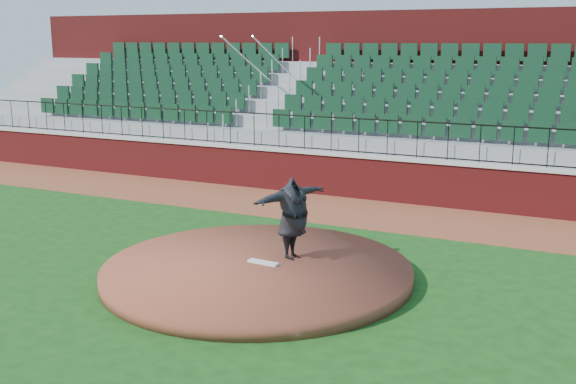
# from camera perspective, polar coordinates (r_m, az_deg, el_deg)

# --- Properties ---
(ground) EXTENTS (90.00, 90.00, 0.00)m
(ground) POSITION_cam_1_polar(r_m,az_deg,el_deg) (13.90, -2.72, -6.44)
(ground) COLOR #134012
(ground) RESTS_ON ground
(warning_track) EXTENTS (34.00, 3.20, 0.01)m
(warning_track) POSITION_cam_1_polar(r_m,az_deg,el_deg) (18.63, 5.26, -1.56)
(warning_track) COLOR brown
(warning_track) RESTS_ON ground
(field_wall) EXTENTS (34.00, 0.35, 1.20)m
(field_wall) POSITION_cam_1_polar(r_m,az_deg,el_deg) (19.97, 6.92, 1.10)
(field_wall) COLOR maroon
(field_wall) RESTS_ON ground
(wall_cap) EXTENTS (34.00, 0.45, 0.10)m
(wall_cap) POSITION_cam_1_polar(r_m,az_deg,el_deg) (19.85, 6.97, 2.94)
(wall_cap) COLOR #B7B7B7
(wall_cap) RESTS_ON field_wall
(wall_railing) EXTENTS (34.00, 0.05, 1.00)m
(wall_railing) POSITION_cam_1_polar(r_m,az_deg,el_deg) (19.77, 7.01, 4.51)
(wall_railing) COLOR black
(wall_railing) RESTS_ON wall_cap
(seating_stands) EXTENTS (34.00, 5.10, 4.60)m
(seating_stands) POSITION_cam_1_polar(r_m,az_deg,el_deg) (22.29, 9.35, 6.63)
(seating_stands) COLOR gray
(seating_stands) RESTS_ON ground
(concourse_wall) EXTENTS (34.00, 0.50, 5.50)m
(concourse_wall) POSITION_cam_1_polar(r_m,az_deg,el_deg) (24.94, 11.27, 8.20)
(concourse_wall) COLOR maroon
(concourse_wall) RESTS_ON ground
(pitchers_mound) EXTENTS (5.97, 5.97, 0.25)m
(pitchers_mound) POSITION_cam_1_polar(r_m,az_deg,el_deg) (13.46, -2.56, -6.53)
(pitchers_mound) COLOR brown
(pitchers_mound) RESTS_ON ground
(pitching_rubber) EXTENTS (0.64, 0.20, 0.04)m
(pitching_rubber) POSITION_cam_1_polar(r_m,az_deg,el_deg) (13.49, -2.05, -5.82)
(pitching_rubber) COLOR silver
(pitching_rubber) RESTS_ON pitchers_mound
(pitcher) EXTENTS (1.08, 2.07, 1.63)m
(pitcher) POSITION_cam_1_polar(r_m,az_deg,el_deg) (13.58, 0.41, -2.20)
(pitcher) COLOR black
(pitcher) RESTS_ON pitchers_mound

